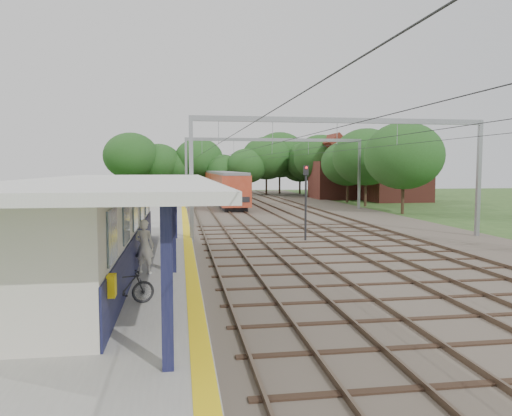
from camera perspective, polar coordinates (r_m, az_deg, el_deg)
ground at (r=14.23m, az=15.46°, el=-12.67°), size 160.00×160.00×0.00m
ballast_bed at (r=43.65m, az=4.06°, el=-0.81°), size 18.00×90.00×0.10m
platform at (r=26.74m, az=-12.65°, el=-4.11°), size 5.00×52.00×0.35m
yellow_stripe at (r=26.65m, az=-7.82°, el=-3.68°), size 0.45×52.00×0.01m
station_building at (r=19.75m, az=-18.12°, el=-1.83°), size 3.41×18.00×3.40m
canopy at (r=18.50m, az=-15.35°, el=2.78°), size 6.40×20.00×3.44m
rail_tracks at (r=43.15m, az=0.82°, el=-0.69°), size 11.80×88.00×0.15m
catenary_system at (r=38.74m, az=4.78°, el=6.59°), size 17.22×88.00×7.00m
tree_band at (r=70.14m, az=-0.97°, el=5.25°), size 31.72×30.88×8.82m
house_near at (r=64.17m, az=15.82°, el=3.40°), size 7.00×6.12×7.89m
house_far at (r=67.92m, az=9.86°, el=3.77°), size 8.00×6.12×8.66m
person at (r=18.58m, az=-12.65°, el=-4.30°), size 0.84×0.69×1.98m
bicycle at (r=14.56m, az=-14.75°, el=-8.81°), size 1.71×0.94×0.99m
train at (r=62.01m, az=-3.98°, el=2.64°), size 2.75×34.20×3.62m
signal_post at (r=28.06m, az=5.71°, el=1.58°), size 0.32×0.29×4.31m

